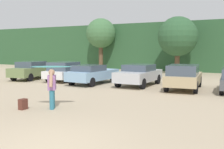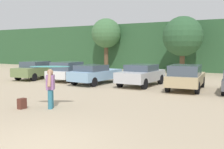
% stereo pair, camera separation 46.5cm
% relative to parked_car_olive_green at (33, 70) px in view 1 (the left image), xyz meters
% --- Properties ---
extents(ground_plane, '(120.00, 120.00, 0.00)m').
position_rel_parked_car_olive_green_xyz_m(ground_plane, '(11.80, -11.40, -0.77)').
color(ground_plane, tan).
extents(hillside_ridge, '(108.00, 12.00, 5.55)m').
position_rel_parked_car_olive_green_xyz_m(hillside_ridge, '(11.80, 19.16, 2.00)').
color(hillside_ridge, '#2D5633').
rests_on(hillside_ridge, ground_plane).
extents(tree_ridge_back, '(3.60, 3.60, 6.22)m').
position_rel_parked_car_olive_green_xyz_m(tree_ridge_back, '(-0.55, 12.02, 3.59)').
color(tree_ridge_back, brown).
rests_on(tree_ridge_back, ground_plane).
extents(tree_center_left, '(4.01, 4.01, 5.78)m').
position_rel_parked_car_olive_green_xyz_m(tree_center_left, '(9.30, 10.66, 2.98)').
color(tree_center_left, brown).
rests_on(tree_center_left, ground_plane).
extents(parked_car_olive_green, '(2.38, 4.85, 1.49)m').
position_rel_parked_car_olive_green_xyz_m(parked_car_olive_green, '(0.00, 0.00, 0.00)').
color(parked_car_olive_green, '#6B7F4C').
rests_on(parked_car_olive_green, ground_plane).
extents(parked_car_white, '(2.17, 4.52, 1.52)m').
position_rel_parked_car_olive_green_xyz_m(parked_car_white, '(3.28, 0.38, -0.01)').
color(parked_car_white, white).
rests_on(parked_car_white, ground_plane).
extents(parked_car_sky_blue, '(2.05, 4.42, 1.39)m').
position_rel_parked_car_olive_green_xyz_m(parked_car_sky_blue, '(6.07, -0.25, -0.03)').
color(parked_car_sky_blue, '#84ADD1').
rests_on(parked_car_sky_blue, ground_plane).
extents(parked_car_silver, '(1.98, 4.31, 1.47)m').
position_rel_parked_car_olive_green_xyz_m(parked_car_silver, '(9.38, 0.53, 0.01)').
color(parked_car_silver, silver).
rests_on(parked_car_silver, ground_plane).
extents(parked_car_tan, '(2.36, 4.54, 1.58)m').
position_rel_parked_car_olive_green_xyz_m(parked_car_tan, '(12.57, 0.13, 0.06)').
color(parked_car_tan, tan).
rests_on(parked_car_tan, ground_plane).
extents(person_adult, '(0.54, 0.70, 1.71)m').
position_rel_parked_car_olive_green_xyz_m(person_adult, '(8.96, -7.96, 0.19)').
color(person_adult, teal).
rests_on(person_adult, ground_plane).
extents(surfboard_teal, '(1.74, 1.34, 0.08)m').
position_rel_parked_car_olive_green_xyz_m(surfboard_teal, '(8.83, -7.83, 1.02)').
color(surfboard_teal, teal).
extents(backpack_dropped, '(0.24, 0.34, 0.45)m').
position_rel_parked_car_olive_green_xyz_m(backpack_dropped, '(7.96, -8.66, -0.55)').
color(backpack_dropped, '#592D23').
rests_on(backpack_dropped, ground_plane).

